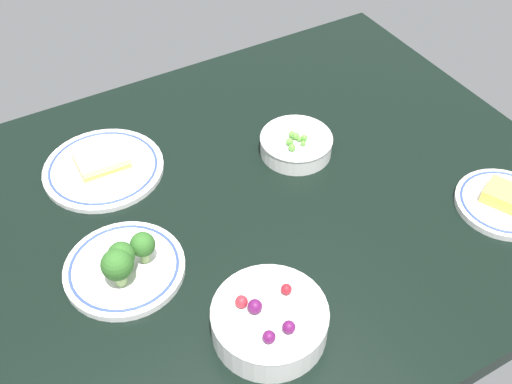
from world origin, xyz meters
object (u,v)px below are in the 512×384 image
at_px(bowl_peas, 296,144).
at_px(plate_sandwich, 103,166).
at_px(plate_cheese, 504,202).
at_px(bowl_berries, 269,320).
at_px(plate_broccoli, 124,264).

bearing_deg(bowl_peas, plate_sandwich, -21.43).
relative_size(plate_cheese, plate_sandwich, 0.76).
bearing_deg(bowl_berries, plate_cheese, -178.20).
height_order(plate_broccoli, bowl_berries, plate_broccoli).
relative_size(bowl_peas, bowl_berries, 0.81).
distance_m(bowl_peas, plate_sandwich, 0.37).
distance_m(plate_broccoli, plate_sandwich, 0.26).
height_order(bowl_berries, plate_sandwich, bowl_berries).
height_order(plate_broccoli, plate_cheese, plate_broccoli).
bearing_deg(plate_broccoli, bowl_peas, -163.69).
xyz_separation_m(plate_cheese, bowl_berries, (0.50, 0.02, 0.02)).
relative_size(bowl_peas, plate_broccoli, 0.72).
bearing_deg(plate_sandwich, bowl_berries, 101.43).
xyz_separation_m(plate_broccoli, plate_sandwich, (-0.05, -0.25, -0.01)).
relative_size(plate_cheese, bowl_berries, 0.99).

